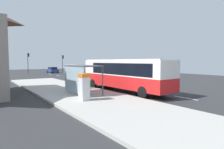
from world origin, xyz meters
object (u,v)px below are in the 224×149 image
Objects in this scene: recycling_bin_green at (88,84)px; traffic_light_far_side at (28,60)px; bus at (124,73)px; recycling_bin_orange at (79,82)px; sedan_near at (52,70)px; traffic_light_near_side at (63,61)px; recycling_bin_blue at (82,83)px; ticket_machine at (84,87)px; bus_shelter at (79,72)px; recycling_bin_red at (85,83)px; white_van at (74,70)px.

traffic_light_far_side is at bearing 88.09° from recycling_bin_green.
bus reaches higher than recycling_bin_orange.
sedan_near is (4.01, 33.96, -1.05)m from bus.
sedan_near is 0.95× the size of traffic_light_near_side.
bus is 3.96m from recycling_bin_green.
recycling_bin_blue is at bearing -102.34° from sedan_near.
recycling_bin_blue is 0.70m from recycling_bin_orange.
ticket_machine reaches higher than sedan_near.
recycling_bin_blue is 4.76m from bus_shelter.
recycling_bin_blue is 32.35m from traffic_light_near_side.
recycling_bin_green is 1.00× the size of recycling_bin_orange.
sedan_near reaches higher than recycling_bin_orange.
recycling_bin_orange is at bearing 90.00° from recycling_bin_blue.
traffic_light_far_side is at bearing 88.05° from recycling_bin_red.
bus is 5.05m from recycling_bin_blue.
recycling_bin_orange is 5.35m from bus_shelter.
traffic_light_near_side reaches higher than sedan_near.
traffic_light_far_side is (-5.30, 15.37, 2.01)m from white_van.
bus is 4.48m from recycling_bin_red.
recycling_bin_red is at bearing -102.06° from sedan_near.
recycling_bin_blue is at bearing -91.99° from traffic_light_far_side.
bus_shelter is at bearing -124.21° from recycling_bin_red.
ticket_machine is at bearing -118.07° from recycling_bin_red.
sedan_near is at bearing 77.37° from recycling_bin_orange.
bus_shelter reaches higher than recycling_bin_blue.
recycling_bin_orange is at bearing -112.45° from white_van.
sedan_near is at bearing 78.20° from recycling_bin_green.
sedan_near is at bearing 75.13° from ticket_machine.
traffic_light_near_side is 1.16× the size of bus_shelter.
sedan_near is at bearing -162.06° from traffic_light_near_side.
recycling_bin_blue is (0.00, 0.70, 0.00)m from recycling_bin_red.
bus_shelter is (-11.92, -34.71, -1.02)m from traffic_light_near_side.
traffic_light_near_side is at bearing 17.94° from sedan_near.
ticket_machine is 0.42× the size of traffic_light_near_side.
sedan_near is at bearing 83.26° from bus.
bus_shelter is (-4.70, 0.28, 0.25)m from bus.
traffic_light_far_side is (1.10, 31.56, 2.70)m from recycling_bin_blue.
recycling_bin_green is (-6.50, -31.12, -0.14)m from sedan_near.
recycling_bin_red is 1.00× the size of recycling_bin_blue.
recycling_bin_green is (-2.49, 2.84, -1.19)m from bus.
recycling_bin_red is (-2.49, 3.54, -1.19)m from bus.
recycling_bin_red is at bearing 61.93° from ticket_machine.
sedan_near is 30.43m from recycling_bin_blue.
bus is 20.80m from white_van.
sedan_near reaches higher than recycling_bin_red.
recycling_bin_orange is (-6.40, -15.49, -0.69)m from white_van.
recycling_bin_blue is (-6.40, -16.19, -0.69)m from white_van.
traffic_light_far_side is (4.24, 38.14, 2.18)m from ticket_machine.
white_van is at bearing -102.77° from traffic_light_near_side.
white_van reaches higher than recycling_bin_blue.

